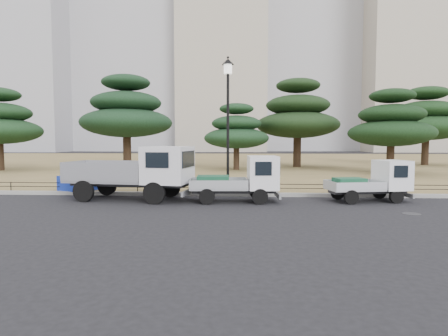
# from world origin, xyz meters

# --- Properties ---
(ground) EXTENTS (220.00, 220.00, 0.00)m
(ground) POSITION_xyz_m (0.00, 0.00, 0.00)
(ground) COLOR black
(lawn) EXTENTS (120.00, 56.00, 0.15)m
(lawn) POSITION_xyz_m (0.00, 30.60, 0.07)
(lawn) COLOR olive
(lawn) RESTS_ON ground
(curb) EXTENTS (120.00, 0.25, 0.16)m
(curb) POSITION_xyz_m (0.00, 2.60, 0.08)
(curb) COLOR gray
(curb) RESTS_ON ground
(truck_large) EXTENTS (5.33, 2.65, 2.23)m
(truck_large) POSITION_xyz_m (-3.59, 1.33, 1.24)
(truck_large) COLOR black
(truck_large) RESTS_ON ground
(truck_kei_front) EXTENTS (3.59, 1.74, 1.85)m
(truck_kei_front) POSITION_xyz_m (0.76, 1.07, 0.92)
(truck_kei_front) COLOR black
(truck_kei_front) RESTS_ON ground
(truck_kei_rear) EXTENTS (3.38, 1.91, 1.67)m
(truck_kei_rear) POSITION_xyz_m (6.12, 1.49, 0.83)
(truck_kei_rear) COLOR black
(truck_kei_rear) RESTS_ON ground
(street_lamp) EXTENTS (0.53, 0.53, 5.95)m
(street_lamp) POSITION_xyz_m (0.12, 2.90, 4.17)
(street_lamp) COLOR black
(street_lamp) RESTS_ON lawn
(pipe_fence) EXTENTS (38.00, 0.04, 0.40)m
(pipe_fence) POSITION_xyz_m (0.00, 2.75, 0.44)
(pipe_fence) COLOR black
(pipe_fence) RESTS_ON lawn
(tarp_pile) EXTENTS (1.78, 1.57, 0.98)m
(tarp_pile) POSITION_xyz_m (-6.92, 3.01, 0.54)
(tarp_pile) COLOR #1632B1
(tarp_pile) RESTS_ON lawn
(manhole) EXTENTS (0.60, 0.60, 0.01)m
(manhole) POSITION_xyz_m (6.50, -1.20, 0.01)
(manhole) COLOR #2D2D30
(manhole) RESTS_ON ground
(pine_west_near) EXTENTS (8.47, 8.47, 8.47)m
(pine_west_near) POSITION_xyz_m (-10.19, 20.54, 5.03)
(pine_west_near) COLOR black
(pine_west_near) RESTS_ON lawn
(pine_center_left) EXTENTS (5.30, 5.30, 5.39)m
(pine_center_left) POSITION_xyz_m (0.17, 16.54, 3.26)
(pine_center_left) COLOR black
(pine_center_left) RESTS_ON lawn
(pine_center_right) EXTENTS (7.46, 7.46, 7.91)m
(pine_center_right) POSITION_xyz_m (5.57, 20.19, 4.73)
(pine_center_right) COLOR black
(pine_center_right) RESTS_ON lawn
(pine_east_near) EXTENTS (6.00, 6.00, 6.06)m
(pine_east_near) POSITION_xyz_m (11.37, 13.69, 3.65)
(pine_east_near) COLOR black
(pine_east_near) RESTS_ON lawn
(pine_east_far) EXTENTS (7.62, 7.62, 7.65)m
(pine_east_far) POSITION_xyz_m (18.60, 24.01, 4.56)
(pine_east_far) COLOR black
(pine_east_far) RESTS_ON lawn
(tower_far_west) EXTENTS (24.00, 20.00, 65.00)m
(tower_far_west) POSITION_xyz_m (-55.00, 80.00, 32.50)
(tower_far_west) COLOR #A0A0A5
(tower_far_west) RESTS_ON ground
(tower_center_left) EXTENTS (22.00, 20.00, 55.00)m
(tower_center_left) POSITION_xyz_m (-5.00, 85.00, 27.50)
(tower_center_left) COLOR #AAA08C
(tower_center_left) RESTS_ON ground
(tower_center_right) EXTENTS (26.00, 24.00, 80.00)m
(tower_center_right) POSITION_xyz_m (18.00, 95.00, 40.00)
(tower_center_right) COLOR #A0A0A5
(tower_center_right) RESTS_ON ground
(tower_east) EXTENTS (20.00, 18.00, 48.00)m
(tower_east) POSITION_xyz_m (40.00, 82.00, 24.00)
(tower_east) COLOR #AAA08C
(tower_east) RESTS_ON ground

